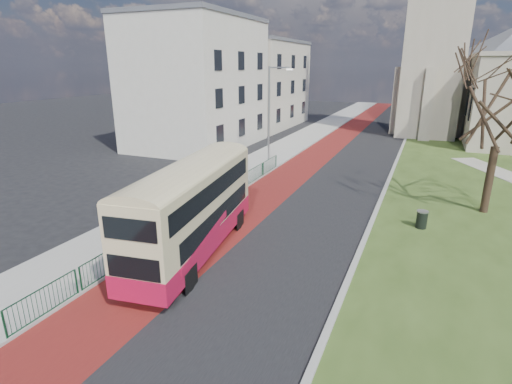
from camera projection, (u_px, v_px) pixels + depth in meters
The scene contains 14 objects.
ground at pixel (215, 253), 18.33m from camera, with size 160.00×160.00×0.00m, color black.
road_carriageway at pixel (340, 162), 35.26m from camera, with size 9.00×120.00×0.01m, color black.
bus_lane at pixel (310, 160), 36.28m from camera, with size 3.40×120.00×0.01m, color #591414.
pavement_west at pixel (271, 155), 37.69m from camera, with size 4.00×120.00×0.12m, color gray.
kerb_west at pixel (291, 157), 36.94m from camera, with size 0.25×120.00×0.13m, color #999993.
kerb_east at pixel (396, 162), 35.26m from camera, with size 0.25×80.00×0.13m, color #999993.
pedestrian_railing at pixel (204, 206), 22.77m from camera, with size 0.07×24.00×1.12m.
gothic_church at pixel (485, 17), 42.86m from camera, with size 16.38×18.00×40.00m.
street_block_near at pixel (197, 82), 40.86m from camera, with size 10.30×14.30×13.00m.
street_block_far at pixel (258, 83), 55.09m from camera, with size 10.30×16.30×11.50m.
streetlamp at pixel (270, 109), 34.32m from camera, with size 2.13×0.18×8.00m.
bus at pixel (193, 205), 17.57m from camera, with size 3.66×10.04×4.11m.
winter_tree_near at pixel (506, 91), 21.21m from camera, with size 7.03×7.03×9.92m.
litter_bin at pixel (422, 219), 20.87m from camera, with size 0.76×0.76×0.94m.
Camera 1 is at (8.28, -14.52, 8.23)m, focal length 28.00 mm.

